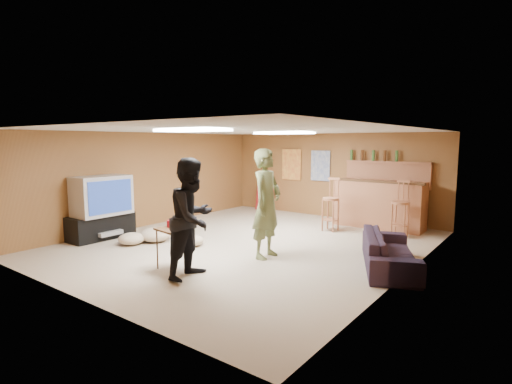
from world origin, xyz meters
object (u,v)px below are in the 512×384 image
Objects in this scene: person_black at (192,218)px; tray_table at (173,249)px; tv_body at (102,195)px; person_olive at (267,204)px; sofa at (390,251)px; bar_counter at (379,204)px.

person_black reaches higher than tray_table.
person_olive is at bearing 15.38° from tv_body.
person_black is 3.12m from sofa.
tray_table is at bearing 102.82° from sofa.
sofa is at bearing 37.44° from tray_table.
bar_counter is at bearing -19.97° from person_black.
tray_table is (-1.51, -4.91, -0.23)m from bar_counter.
sofa is at bearing -75.62° from person_olive.
bar_counter is at bearing 72.95° from tray_table.
person_olive is (-0.71, -3.50, 0.39)m from bar_counter.
person_black reaches higher than bar_counter.
tray_table is (-0.80, -1.41, -0.61)m from person_olive.
tray_table reaches higher than sofa.
person_olive is at bearing -101.44° from bar_counter.
person_black is 2.73× the size of tray_table.
tv_body is at bearing 82.15° from sofa.
bar_counter is (4.15, 4.45, -0.35)m from tv_body.
sofa is (5.35, 1.61, -0.62)m from tv_body.
tv_body is 6.09m from bar_counter.
tv_body is 0.58× the size of sofa.
tray_table is at bearing -9.84° from tv_body.
bar_counter reaches higher than sofa.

